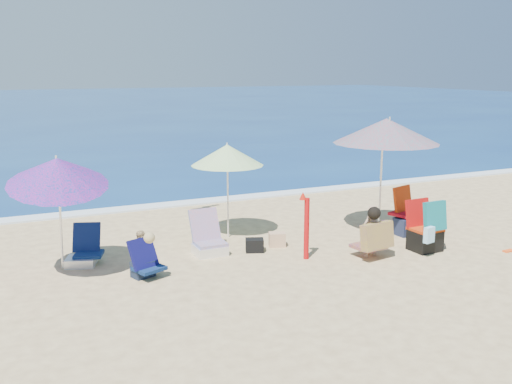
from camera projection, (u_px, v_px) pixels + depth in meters
name	position (u px, v px, depth m)	size (l,w,h in m)	color
ground	(299.00, 269.00, 9.25)	(120.00, 120.00, 0.00)	#D8BC84
sea	(47.00, 106.00, 49.31)	(120.00, 80.00, 0.12)	navy
foam	(197.00, 202.00, 13.78)	(120.00, 0.50, 0.04)	white
umbrella_turquoise	(386.00, 131.00, 10.80)	(2.35, 2.35, 2.28)	white
umbrella_striped	(227.00, 155.00, 10.69)	(1.44, 1.44, 1.81)	white
umbrella_blue	(58.00, 172.00, 8.52)	(1.49, 1.55, 2.03)	white
furled_umbrella	(306.00, 222.00, 9.62)	(0.18, 0.14, 1.16)	#B30C0D
chair_navy	(84.00, 254.00, 9.47)	(0.70, 0.71, 0.64)	#0D234E
chair_rainbow	(209.00, 242.00, 10.02)	(0.54, 0.66, 0.74)	#D06F49
camp_chair_left	(414.00, 220.00, 11.22)	(0.80, 0.72, 0.90)	#A10B18
camp_chair_right	(426.00, 232.00, 10.11)	(0.61, 0.73, 0.94)	#C1360D
person_center	(373.00, 233.00, 9.71)	(0.65, 0.64, 0.91)	tan
person_left	(143.00, 253.00, 8.90)	(0.58, 0.68, 0.79)	tan
bag_navy_a	(143.00, 269.00, 8.89)	(0.38, 0.33, 0.25)	#161F32
bag_black_a	(255.00, 245.00, 10.11)	(0.37, 0.33, 0.23)	black
bag_tan	(277.00, 239.00, 10.42)	(0.35, 0.30, 0.25)	tan
bag_navy_b	(407.00, 226.00, 11.13)	(0.46, 0.36, 0.33)	#1B223B
orange_item	(508.00, 251.00, 10.13)	(0.21, 0.11, 0.03)	#FF571A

